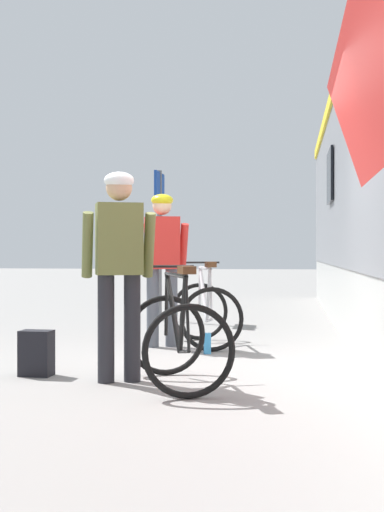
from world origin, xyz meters
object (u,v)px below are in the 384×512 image
at_px(bicycle_far_silver, 205,311).
at_px(water_bottle_near_the_bikes, 207,343).
at_px(cyclist_near_in_olive, 119,256).
at_px(backpack_on_platform, 36,353).
at_px(bicycle_near_black, 177,337).
at_px(cyclist_far_in_red, 162,255).
at_px(platform_sign_post, 159,219).
at_px(water_bottle_by_the_backpack, 44,364).

distance_m(bicycle_far_silver, water_bottle_near_the_bikes, 0.72).
bearing_deg(cyclist_near_in_olive, bicycle_far_silver, 79.23).
relative_size(bicycle_far_silver, backpack_on_platform, 3.04).
bearing_deg(bicycle_near_black, water_bottle_near_the_bikes, 88.84).
distance_m(cyclist_near_in_olive, backpack_on_platform, 1.18).
xyz_separation_m(cyclist_far_in_red, platform_sign_post, (-0.60, 3.05, 0.57)).
relative_size(cyclist_far_in_red, water_bottle_by_the_backpack, 8.46).
distance_m(backpack_on_platform, water_bottle_by_the_backpack, 0.11).
height_order(bicycle_near_black, backpack_on_platform, bicycle_near_black).
bearing_deg(backpack_on_platform, cyclist_near_in_olive, -10.03).
xyz_separation_m(backpack_on_platform, water_bottle_by_the_backpack, (0.06, 0.03, -0.10)).
relative_size(cyclist_far_in_red, bicycle_far_silver, 1.45).
bearing_deg(water_bottle_by_the_backpack, backpack_on_platform, -155.15).
relative_size(cyclist_near_in_olive, cyclist_far_in_red, 1.00).
bearing_deg(bicycle_far_silver, cyclist_far_in_red, -162.24).
distance_m(cyclist_far_in_red, backpack_on_platform, 2.32).
bearing_deg(bicycle_near_black, platform_sign_post, 102.07).
bearing_deg(bicycle_near_black, water_bottle_by_the_backpack, 164.98).
bearing_deg(bicycle_near_black, cyclist_near_in_olive, 166.16).
bearing_deg(water_bottle_near_the_bikes, backpack_on_platform, -131.34).
xyz_separation_m(water_bottle_by_the_backpack, platform_sign_post, (0.10, 5.04, 1.52)).
bearing_deg(cyclist_far_in_red, bicycle_near_black, -76.77).
bearing_deg(water_bottle_by_the_backpack, water_bottle_near_the_bikes, 49.39).
height_order(cyclist_near_in_olive, platform_sign_post, platform_sign_post).
distance_m(bicycle_near_black, water_bottle_by_the_backpack, 1.32).
xyz_separation_m(cyclist_near_in_olive, bicycle_far_silver, (0.45, 2.35, -0.65)).
relative_size(cyclist_far_in_red, platform_sign_post, 0.73).
bearing_deg(cyclist_near_in_olive, backpack_on_platform, 167.00).
xyz_separation_m(water_bottle_near_the_bikes, platform_sign_post, (-1.19, 3.54, 1.51)).
xyz_separation_m(cyclist_near_in_olive, water_bottle_by_the_backpack, (-0.74, 0.21, -0.95)).
relative_size(bicycle_far_silver, platform_sign_post, 0.51).
bearing_deg(backpack_on_platform, platform_sign_post, 91.24).
relative_size(cyclist_far_in_red, backpack_on_platform, 4.40).
bearing_deg(cyclist_far_in_red, cyclist_near_in_olive, -89.04).
height_order(cyclist_near_in_olive, backpack_on_platform, cyclist_near_in_olive).
height_order(bicycle_near_black, platform_sign_post, platform_sign_post).
bearing_deg(bicycle_near_black, backpack_on_platform, 166.67).
height_order(cyclist_near_in_olive, bicycle_far_silver, cyclist_near_in_olive).
distance_m(cyclist_far_in_red, water_bottle_by_the_backpack, 2.31).
distance_m(bicycle_near_black, water_bottle_near_the_bikes, 1.85).
bearing_deg(backpack_on_platform, water_bottle_by_the_backpack, 27.82).
distance_m(cyclist_far_in_red, bicycle_far_silver, 0.83).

